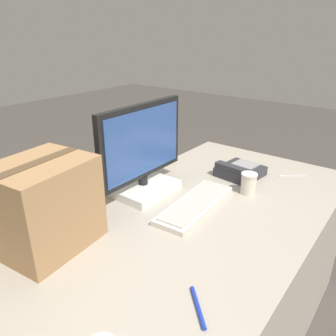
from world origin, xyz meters
name	(u,v)px	position (x,y,z in m)	size (l,w,h in m)	color
office_desk	(186,288)	(0.00, 0.00, 0.36)	(1.80, 0.90, 0.72)	#A89E8E
monitor	(143,157)	(0.07, 0.30, 0.89)	(0.51, 0.24, 0.41)	white
keyboard	(195,204)	(0.10, 0.03, 0.73)	(0.46, 0.18, 0.03)	beige
desk_phone	(240,171)	(0.51, 0.03, 0.75)	(0.23, 0.22, 0.08)	#2D2D33
paper_cup_right	(249,183)	(0.35, -0.09, 0.77)	(0.07, 0.07, 0.10)	beige
spoon	(288,176)	(0.66, -0.18, 0.72)	(0.11, 0.12, 0.00)	silver
cardboard_box	(44,205)	(-0.44, 0.29, 0.88)	(0.34, 0.29, 0.31)	#9E754C
pen_marker	(198,307)	(-0.37, -0.28, 0.73)	(0.11, 0.11, 0.01)	#1933B2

